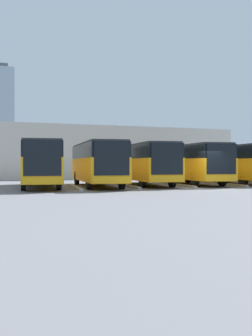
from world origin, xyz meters
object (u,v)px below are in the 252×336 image
at_px(bus_3, 144,162).
at_px(bus_5, 40,162).
at_px(bus_4, 97,162).
at_px(bus_2, 191,163).
at_px(bus_1, 235,163).

distance_m(bus_3, bus_5, 8.03).
bearing_deg(bus_4, bus_2, -168.18).
bearing_deg(bus_2, bus_1, -175.31).
height_order(bus_2, bus_3, same).
relative_size(bus_1, bus_2, 1.00).
distance_m(bus_1, bus_4, 12.05).
height_order(bus_3, bus_4, same).
distance_m(bus_1, bus_2, 4.02).
bearing_deg(bus_5, bus_2, -171.87).
bearing_deg(bus_3, bus_1, -174.74).
height_order(bus_2, bus_5, same).
bearing_deg(bus_1, bus_5, 7.27).
bearing_deg(bus_2, bus_5, 8.13).
relative_size(bus_1, bus_5, 1.00).
bearing_deg(bus_2, bus_3, 5.84).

